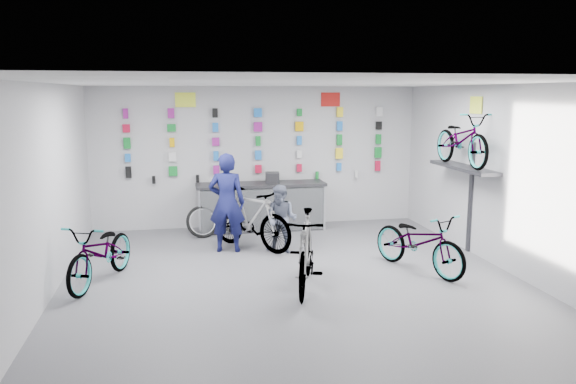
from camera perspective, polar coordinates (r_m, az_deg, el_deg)
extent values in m
plane|color=#4F4F54|center=(8.59, 0.76, -9.40)|extent=(8.00, 8.00, 0.00)
plane|color=white|center=(8.11, 0.81, 11.03)|extent=(8.00, 8.00, 0.00)
plane|color=silver|center=(12.12, -3.09, 3.58)|extent=(7.00, 0.00, 7.00)
plane|color=silver|center=(4.48, 11.39, -7.82)|extent=(7.00, 0.00, 7.00)
plane|color=silver|center=(8.26, -23.74, -0.30)|extent=(0.00, 8.00, 8.00)
plane|color=silver|center=(9.56, 21.79, 1.14)|extent=(0.00, 8.00, 8.00)
cube|color=black|center=(11.85, -2.74, -1.72)|extent=(2.60, 0.60, 0.90)
cube|color=silver|center=(11.55, -2.52, -1.87)|extent=(2.60, 0.02, 0.90)
cube|color=silver|center=(11.44, -8.98, -2.10)|extent=(0.04, 0.04, 0.96)
cube|color=silver|center=(11.81, 3.73, -1.62)|extent=(0.04, 0.04, 0.96)
cube|color=black|center=(11.75, -2.76, 0.77)|extent=(2.70, 0.66, 0.06)
cube|color=black|center=(12.02, -15.89, 1.95)|extent=(0.11, 0.06, 0.24)
cube|color=#0F7928|center=(11.97, -11.60, 2.10)|extent=(0.18, 0.06, 0.20)
cube|color=#911A81|center=(11.99, -7.29, 2.24)|extent=(0.13, 0.06, 0.19)
cube|color=#B80F32|center=(12.09, -3.03, 2.36)|extent=(0.14, 0.06, 0.17)
cube|color=#B80F32|center=(12.24, 1.15, 2.47)|extent=(0.11, 0.06, 0.17)
cube|color=blue|center=(12.46, 5.20, 2.56)|extent=(0.10, 0.06, 0.17)
cube|color=#B80F32|center=(12.74, 9.10, 2.64)|extent=(0.11, 0.06, 0.23)
cube|color=blue|center=(11.98, -15.96, 3.37)|extent=(0.11, 0.06, 0.17)
cube|color=silver|center=(11.94, -11.65, 3.52)|extent=(0.15, 0.06, 0.19)
cube|color=blue|center=(11.96, -7.33, 3.66)|extent=(0.11, 0.06, 0.20)
cube|color=blue|center=(12.05, -3.04, 3.77)|extent=(0.13, 0.06, 0.19)
cube|color=silver|center=(12.21, 1.15, 3.87)|extent=(0.10, 0.06, 0.16)
cube|color=yellow|center=(12.43, 5.22, 3.94)|extent=(0.15, 0.06, 0.23)
cube|color=#0F7928|center=(12.71, 9.13, 3.98)|extent=(0.15, 0.06, 0.23)
cube|color=#0F7928|center=(11.95, -16.03, 4.80)|extent=(0.14, 0.06, 0.23)
cube|color=#E7A901|center=(11.91, -11.70, 4.96)|extent=(0.10, 0.06, 0.19)
cube|color=#911A81|center=(11.93, -7.36, 5.09)|extent=(0.15, 0.06, 0.17)
cube|color=#0F7928|center=(12.02, -3.06, 5.20)|extent=(0.10, 0.06, 0.21)
cube|color=blue|center=(12.18, 1.16, 5.27)|extent=(0.10, 0.06, 0.19)
cube|color=#0F7928|center=(12.40, 5.25, 5.32)|extent=(0.11, 0.06, 0.24)
cube|color=#0F7928|center=(12.68, 9.17, 5.33)|extent=(0.11, 0.06, 0.21)
cube|color=#B80F32|center=(11.93, -16.10, 6.23)|extent=(0.14, 0.06, 0.16)
cube|color=#0F7928|center=(11.88, -11.75, 6.40)|extent=(0.17, 0.06, 0.15)
cube|color=blue|center=(11.91, -7.39, 6.53)|extent=(0.12, 0.06, 0.19)
cube|color=#911A81|center=(12.00, -3.07, 6.62)|extent=(0.18, 0.06, 0.20)
cube|color=#E7A901|center=(12.16, 1.16, 6.68)|extent=(0.17, 0.06, 0.20)
cube|color=blue|center=(12.38, 5.27, 6.70)|extent=(0.12, 0.06, 0.20)
cube|color=black|center=(12.66, 9.21, 6.69)|extent=(0.13, 0.06, 0.18)
cube|color=#911A81|center=(11.92, -16.17, 7.67)|extent=(0.10, 0.06, 0.21)
cube|color=#911A81|center=(11.87, -11.80, 7.84)|extent=(0.13, 0.06, 0.20)
cube|color=black|center=(11.89, -7.42, 7.97)|extent=(0.11, 0.06, 0.19)
cube|color=blue|center=(11.98, -3.08, 8.06)|extent=(0.16, 0.06, 0.18)
cube|color=#0F7928|center=(12.14, 1.17, 8.09)|extent=(0.11, 0.06, 0.16)
cube|color=yellow|center=(12.36, 5.29, 8.09)|extent=(0.13, 0.06, 0.21)
cube|color=silver|center=(12.64, 9.25, 8.04)|extent=(0.14, 0.06, 0.20)
cylinder|color=black|center=(11.99, -13.48, 1.21)|extent=(0.07, 0.07, 0.16)
cylinder|color=black|center=(11.98, -9.18, 1.36)|extent=(0.07, 0.07, 0.16)
cylinder|color=#0F7928|center=(12.15, -1.14, 1.60)|extent=(0.07, 0.07, 0.16)
cylinder|color=#0F7928|center=(12.34, 2.98, 1.72)|extent=(0.07, 0.07, 0.16)
cylinder|color=silver|center=(12.58, 6.97, 1.82)|extent=(0.07, 0.07, 0.16)
cube|color=#333338|center=(10.47, 17.36, 2.39)|extent=(0.38, 1.90, 0.06)
cube|color=#333338|center=(10.64, 18.06, -0.53)|extent=(0.04, 0.10, 2.00)
cube|color=#E9FB3B|center=(11.91, -10.39, 9.20)|extent=(0.42, 0.02, 0.30)
cube|color=red|center=(12.35, 4.34, 9.35)|extent=(0.42, 0.02, 0.30)
cube|color=#E9FB3B|center=(10.48, 18.55, 8.37)|extent=(0.02, 0.40, 0.30)
imported|color=gray|center=(8.97, -18.42, -5.83)|extent=(1.27, 1.97, 0.98)
imported|color=gray|center=(8.26, 1.82, -6.02)|extent=(1.08, 1.99, 1.15)
imported|color=gray|center=(9.34, 13.19, -4.92)|extent=(1.36, 1.98, 0.99)
imported|color=gray|center=(10.39, -3.79, -2.70)|extent=(1.66, 1.80, 1.15)
imported|color=gray|center=(10.40, 17.26, 5.13)|extent=(0.63, 1.80, 0.95)
imported|color=#111446|center=(10.20, -6.23, -1.08)|extent=(0.74, 0.56, 1.81)
imported|color=#52586E|center=(10.11, -0.68, -2.78)|extent=(0.76, 0.71, 1.24)
torus|color=black|center=(11.40, -8.69, -3.01)|extent=(0.70, 0.40, 0.64)
torus|color=silver|center=(11.40, -8.69, -3.01)|extent=(0.57, 0.30, 0.52)
cube|color=black|center=(11.77, -1.61, 1.48)|extent=(0.31, 0.33, 0.22)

